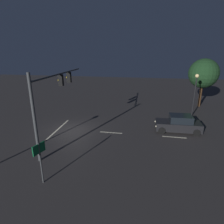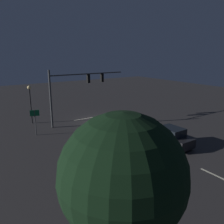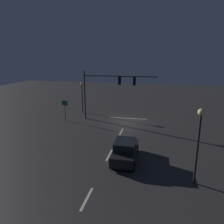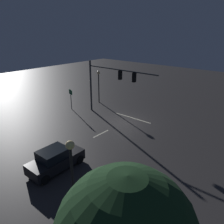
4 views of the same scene
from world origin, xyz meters
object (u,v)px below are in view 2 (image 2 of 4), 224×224
Objects in this scene: street_lamp_right_kerb at (30,97)px; route_sign at (35,117)px; traffic_signal_assembly at (77,85)px; car_approaching at (170,137)px; tree_right_near at (122,176)px.

street_lamp_right_kerb is 1.68× the size of route_sign.
traffic_signal_assembly reaches higher than route_sign.
route_sign is at bearing -44.85° from car_approaching.
traffic_signal_assembly is at bearing -164.23° from route_sign.
route_sign is 0.43× the size of tree_right_near.
street_lamp_right_kerb is (4.60, -2.94, -1.33)m from traffic_signal_assembly.
car_approaching is at bearing -144.99° from tree_right_near.
traffic_signal_assembly is 1.51× the size of tree_right_near.
car_approaching is 1.64× the size of route_sign.
car_approaching is 13.29m from route_sign.
tree_right_near is (1.57, 17.01, 2.08)m from route_sign.
traffic_signal_assembly reaches higher than street_lamp_right_kerb.
traffic_signal_assembly is 2.10× the size of street_lamp_right_kerb.
car_approaching is 0.97× the size of street_lamp_right_kerb.
car_approaching is 16.43m from street_lamp_right_kerb.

